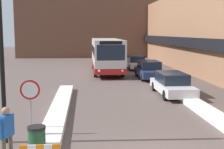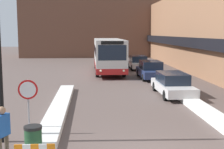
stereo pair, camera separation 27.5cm
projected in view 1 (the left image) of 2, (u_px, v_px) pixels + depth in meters
building_row_right at (199, 31)px, 33.50m from camera, size 5.50×60.00×8.20m
building_backdrop_far at (99, 13)px, 51.93m from camera, size 26.00×8.00×14.21m
snow_bank_left at (57, 117)px, 14.24m from camera, size 0.90×15.23×0.30m
snow_bank_right at (219, 119)px, 13.83m from camera, size 0.90×15.55×0.30m
city_bus at (106, 54)px, 31.08m from camera, size 2.70×11.05×3.30m
parked_car_front at (172, 84)px, 19.81m from camera, size 1.85×4.89×1.43m
parked_car_middle at (149, 70)px, 26.90m from camera, size 1.91×4.69×1.53m
parked_car_back at (136, 62)px, 33.86m from camera, size 1.85×4.35×1.47m
stop_sign at (30, 95)px, 11.98m from camera, size 0.76×0.08×2.16m
street_lamp at (8, 23)px, 10.76m from camera, size 1.46×0.36×7.01m
pedestrian at (6, 130)px, 9.29m from camera, size 0.39×0.54×1.78m
trash_bin at (37, 140)px, 10.13m from camera, size 0.59×0.59×0.95m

